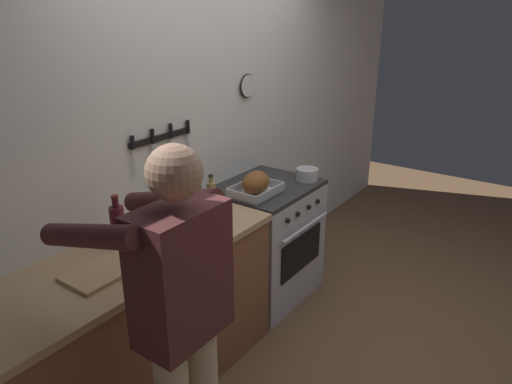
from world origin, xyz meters
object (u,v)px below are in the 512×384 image
(person_cook, at_px, (179,314))
(bottle_dish_soap, at_px, (177,201))
(saucepan, at_px, (307,174))
(bottle_olive_oil, at_px, (180,193))
(stove, at_px, (266,241))
(roasting_pan, at_px, (256,185))
(bottle_wine_red, at_px, (118,226))
(bottle_vinegar, at_px, (211,195))
(cutting_board, at_px, (103,271))
(bottle_hot_sauce, at_px, (200,202))

(person_cook, xyz_separation_m, bottle_dish_soap, (0.79, 0.78, 0.04))
(saucepan, bearing_deg, bottle_olive_oil, 157.80)
(stove, bearing_deg, bottle_olive_oil, 163.09)
(saucepan, bearing_deg, roasting_pan, 163.34)
(roasting_pan, distance_m, bottle_wine_red, 1.07)
(roasting_pan, xyz_separation_m, bottle_olive_oil, (-0.48, 0.25, 0.03))
(person_cook, relative_size, bottle_wine_red, 5.53)
(bottle_vinegar, distance_m, bottle_olive_oil, 0.20)
(bottle_vinegar, bearing_deg, bottle_wine_red, 174.66)
(stove, relative_size, bottle_wine_red, 3.00)
(bottle_dish_soap, bearing_deg, bottle_wine_red, -174.19)
(roasting_pan, height_order, bottle_dish_soap, bottle_dish_soap)
(person_cook, relative_size, roasting_pan, 4.72)
(bottle_dish_soap, xyz_separation_m, bottle_wine_red, (-0.49, -0.05, 0.03))
(cutting_board, bearing_deg, person_cook, -97.64)
(bottle_dish_soap, bearing_deg, bottle_vinegar, -30.01)
(stove, xyz_separation_m, roasting_pan, (-0.19, -0.04, 0.52))
(saucepan, distance_m, bottle_hot_sauce, 0.97)
(roasting_pan, bearing_deg, person_cook, -156.52)
(bottle_olive_oil, distance_m, bottle_dish_soap, 0.11)
(person_cook, bearing_deg, bottle_wine_red, -11.54)
(bottle_vinegar, height_order, bottle_hot_sauce, bottle_vinegar)
(stove, xyz_separation_m, saucepan, (0.28, -0.18, 0.49))
(bottle_vinegar, bearing_deg, bottle_dish_soap, 149.99)
(person_cook, height_order, saucepan, person_cook)
(bottle_olive_oil, height_order, bottle_wine_red, bottle_wine_red)
(stove, relative_size, bottle_olive_oil, 3.50)
(saucepan, xyz_separation_m, bottle_olive_oil, (-0.95, 0.39, 0.06))
(bottle_hot_sauce, distance_m, bottle_wine_red, 0.59)
(cutting_board, bearing_deg, stove, 1.91)
(bottle_olive_oil, bearing_deg, cutting_board, -162.43)
(stove, relative_size, bottle_dish_soap, 3.96)
(stove, relative_size, cutting_board, 2.50)
(cutting_board, bearing_deg, saucepan, -4.38)
(bottle_olive_oil, bearing_deg, bottle_wine_red, -169.39)
(saucepan, bearing_deg, cutting_board, 175.62)
(roasting_pan, height_order, bottle_olive_oil, bottle_olive_oil)
(bottle_wine_red, bearing_deg, bottle_dish_soap, 5.81)
(cutting_board, bearing_deg, roasting_pan, 0.25)
(roasting_pan, distance_m, bottle_olive_oil, 0.54)
(cutting_board, xyz_separation_m, bottle_olive_oil, (0.80, 0.25, 0.10))
(roasting_pan, height_order, bottle_hot_sauce, bottle_hot_sauce)
(bottle_dish_soap, bearing_deg, person_cook, -135.28)
(saucepan, relative_size, bottle_olive_oil, 0.64)
(bottle_hot_sauce, bearing_deg, cutting_board, -173.75)
(saucepan, distance_m, cutting_board, 1.76)
(roasting_pan, bearing_deg, bottle_dish_soap, 161.74)
(cutting_board, relative_size, bottle_wine_red, 1.20)
(bottle_vinegar, relative_size, bottle_hot_sauce, 1.21)
(bottle_vinegar, distance_m, bottle_wine_red, 0.69)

